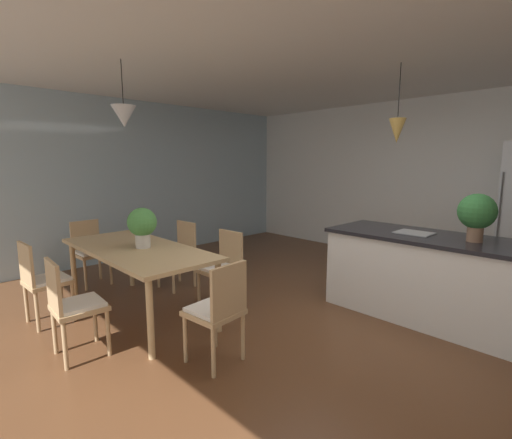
{
  "coord_description": "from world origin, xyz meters",
  "views": [
    {
      "loc": [
        1.91,
        -2.93,
        1.65
      ],
      "look_at": [
        -0.97,
        -0.13,
        1.02
      ],
      "focal_mm": 25.31,
      "sensor_mm": 36.0,
      "label": 1
    }
  ],
  "objects_px": {
    "chair_far_right": "(223,266)",
    "potted_plant_on_island": "(477,213)",
    "chair_far_left": "(179,252)",
    "kitchen_island": "(423,275)",
    "chair_near_right": "(72,304)",
    "chair_near_left": "(42,279)",
    "chair_kitchen_end": "(218,309)",
    "chair_window_end": "(90,250)",
    "dining_table": "(137,253)",
    "potted_plant_on_table": "(142,224)"
  },
  "relations": [
    {
      "from": "chair_near_right",
      "to": "chair_kitchen_end",
      "type": "bearing_deg",
      "value": 41.13
    },
    {
      "from": "chair_far_right",
      "to": "potted_plant_on_island",
      "type": "bearing_deg",
      "value": 31.88
    },
    {
      "from": "dining_table",
      "to": "chair_window_end",
      "type": "xyz_separation_m",
      "value": [
        -1.4,
        -0.0,
        -0.21
      ]
    },
    {
      "from": "chair_near_right",
      "to": "potted_plant_on_island",
      "type": "distance_m",
      "value": 3.77
    },
    {
      "from": "dining_table",
      "to": "chair_near_left",
      "type": "xyz_separation_m",
      "value": [
        -0.46,
        -0.81,
        -0.21
      ]
    },
    {
      "from": "chair_kitchen_end",
      "to": "chair_window_end",
      "type": "height_order",
      "value": "same"
    },
    {
      "from": "chair_kitchen_end",
      "to": "chair_window_end",
      "type": "relative_size",
      "value": 1.0
    },
    {
      "from": "chair_far_left",
      "to": "potted_plant_on_table",
      "type": "distance_m",
      "value": 1.08
    },
    {
      "from": "chair_near_right",
      "to": "chair_kitchen_end",
      "type": "height_order",
      "value": "same"
    },
    {
      "from": "chair_near_left",
      "to": "potted_plant_on_island",
      "type": "distance_m",
      "value": 4.37
    },
    {
      "from": "dining_table",
      "to": "chair_far_right",
      "type": "distance_m",
      "value": 0.96
    },
    {
      "from": "chair_far_left",
      "to": "chair_near_left",
      "type": "xyz_separation_m",
      "value": [
        0.01,
        -1.63,
        0.0
      ]
    },
    {
      "from": "chair_window_end",
      "to": "chair_near_right",
      "type": "bearing_deg",
      "value": -23.6
    },
    {
      "from": "chair_far_left",
      "to": "potted_plant_on_island",
      "type": "relative_size",
      "value": 1.87
    },
    {
      "from": "chair_kitchen_end",
      "to": "chair_far_right",
      "type": "distance_m",
      "value": 1.24
    },
    {
      "from": "chair_kitchen_end",
      "to": "potted_plant_on_table",
      "type": "relative_size",
      "value": 2.02
    },
    {
      "from": "chair_kitchen_end",
      "to": "potted_plant_on_island",
      "type": "relative_size",
      "value": 1.87
    },
    {
      "from": "kitchen_island",
      "to": "chair_far_right",
      "type": "bearing_deg",
      "value": -141.86
    },
    {
      "from": "chair_kitchen_end",
      "to": "potted_plant_on_island",
      "type": "height_order",
      "value": "potted_plant_on_island"
    },
    {
      "from": "chair_near_left",
      "to": "potted_plant_on_table",
      "type": "bearing_deg",
      "value": 58.3
    },
    {
      "from": "dining_table",
      "to": "chair_near_right",
      "type": "relative_size",
      "value": 2.36
    },
    {
      "from": "chair_near_right",
      "to": "chair_near_left",
      "type": "relative_size",
      "value": 1.0
    },
    {
      "from": "kitchen_island",
      "to": "potted_plant_on_table",
      "type": "height_order",
      "value": "potted_plant_on_table"
    },
    {
      "from": "potted_plant_on_table",
      "to": "chair_far_right",
      "type": "bearing_deg",
      "value": 63.14
    },
    {
      "from": "chair_window_end",
      "to": "potted_plant_on_island",
      "type": "distance_m",
      "value": 4.64
    },
    {
      "from": "chair_near_left",
      "to": "kitchen_island",
      "type": "relative_size",
      "value": 0.44
    },
    {
      "from": "chair_window_end",
      "to": "chair_near_left",
      "type": "bearing_deg",
      "value": -40.86
    },
    {
      "from": "chair_window_end",
      "to": "chair_far_right",
      "type": "bearing_deg",
      "value": 23.73
    },
    {
      "from": "dining_table",
      "to": "chair_far_left",
      "type": "height_order",
      "value": "chair_far_left"
    },
    {
      "from": "chair_far_left",
      "to": "kitchen_island",
      "type": "relative_size",
      "value": 0.44
    },
    {
      "from": "chair_near_right",
      "to": "chair_near_left",
      "type": "bearing_deg",
      "value": 180.0
    },
    {
      "from": "dining_table",
      "to": "chair_far_right",
      "type": "height_order",
      "value": "chair_far_right"
    },
    {
      "from": "chair_far_right",
      "to": "potted_plant_on_island",
      "type": "distance_m",
      "value": 2.67
    },
    {
      "from": "dining_table",
      "to": "chair_near_right",
      "type": "height_order",
      "value": "chair_near_right"
    },
    {
      "from": "potted_plant_on_island",
      "to": "kitchen_island",
      "type": "bearing_deg",
      "value": -180.0
    },
    {
      "from": "chair_far_right",
      "to": "kitchen_island",
      "type": "height_order",
      "value": "kitchen_island"
    },
    {
      "from": "chair_near_right",
      "to": "chair_window_end",
      "type": "distance_m",
      "value": 2.03
    },
    {
      "from": "chair_kitchen_end",
      "to": "potted_plant_on_table",
      "type": "bearing_deg",
      "value": 178.38
    },
    {
      "from": "chair_far_left",
      "to": "chair_near_left",
      "type": "height_order",
      "value": "same"
    },
    {
      "from": "dining_table",
      "to": "potted_plant_on_table",
      "type": "relative_size",
      "value": 4.77
    },
    {
      "from": "kitchen_island",
      "to": "potted_plant_on_table",
      "type": "distance_m",
      "value": 3.06
    },
    {
      "from": "chair_far_left",
      "to": "kitchen_island",
      "type": "distance_m",
      "value": 2.98
    },
    {
      "from": "dining_table",
      "to": "potted_plant_on_table",
      "type": "xyz_separation_m",
      "value": [
        0.07,
        0.04,
        0.32
      ]
    },
    {
      "from": "chair_far_left",
      "to": "chair_far_right",
      "type": "height_order",
      "value": "same"
    },
    {
      "from": "chair_near_right",
      "to": "chair_far_left",
      "type": "relative_size",
      "value": 1.0
    },
    {
      "from": "chair_window_end",
      "to": "kitchen_island",
      "type": "xyz_separation_m",
      "value": [
        3.59,
        2.18,
        -0.01
      ]
    },
    {
      "from": "chair_far_right",
      "to": "potted_plant_on_island",
      "type": "relative_size",
      "value": 1.87
    },
    {
      "from": "chair_kitchen_end",
      "to": "chair_near_left",
      "type": "height_order",
      "value": "same"
    },
    {
      "from": "potted_plant_on_island",
      "to": "potted_plant_on_table",
      "type": "distance_m",
      "value": 3.35
    },
    {
      "from": "kitchen_island",
      "to": "potted_plant_on_island",
      "type": "xyz_separation_m",
      "value": [
        0.45,
        0.0,
        0.72
      ]
    }
  ]
}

